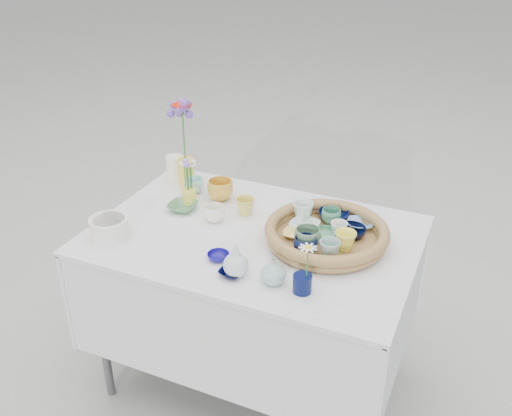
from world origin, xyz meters
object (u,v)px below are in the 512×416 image
at_px(tall_vase_yellow, 186,172).
at_px(bud_vase_seafoam, 273,271).
at_px(wicker_tray, 326,234).
at_px(display_table, 254,377).

bearing_deg(tall_vase_yellow, bud_vase_seafoam, -39.86).
bearing_deg(wicker_tray, tall_vase_yellow, 163.20).
height_order(display_table, wicker_tray, wicker_tray).
distance_m(wicker_tray, bud_vase_seafoam, 0.33).
relative_size(display_table, bud_vase_seafoam, 13.32).
xyz_separation_m(display_table, tall_vase_yellow, (-0.46, 0.27, 0.83)).
bearing_deg(bud_vase_seafoam, display_table, 125.48).
bearing_deg(wicker_tray, display_table, -169.88).
xyz_separation_m(wicker_tray, tall_vase_yellow, (-0.74, 0.22, 0.03)).
xyz_separation_m(display_table, bud_vase_seafoam, (0.19, -0.27, 0.81)).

